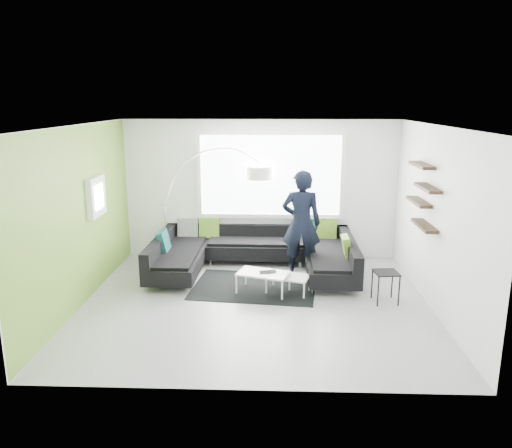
# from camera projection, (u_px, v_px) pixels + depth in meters

# --- Properties ---
(ground) EXTENTS (5.50, 5.50, 0.00)m
(ground) POSITION_uv_depth(u_px,v_px,m) (256.00, 302.00, 8.02)
(ground) COLOR gray
(ground) RESTS_ON ground
(room_shell) EXTENTS (5.54, 5.04, 2.82)m
(room_shell) POSITION_uv_depth(u_px,v_px,m) (259.00, 189.00, 7.78)
(room_shell) COLOR white
(room_shell) RESTS_ON ground
(sectional_sofa) EXTENTS (3.74, 2.34, 0.80)m
(sectional_sofa) POSITION_uv_depth(u_px,v_px,m) (254.00, 255.00, 9.31)
(sectional_sofa) COLOR black
(sectional_sofa) RESTS_ON ground
(rug) EXTENTS (2.25, 1.74, 0.01)m
(rug) POSITION_uv_depth(u_px,v_px,m) (254.00, 286.00, 8.69)
(rug) COLOR black
(rug) RESTS_ON ground
(coffee_table) EXTENTS (1.22, 0.93, 0.35)m
(coffee_table) POSITION_uv_depth(u_px,v_px,m) (276.00, 283.00, 8.40)
(coffee_table) COLOR white
(coffee_table) RESTS_ON ground
(arc_lamp) EXTENTS (2.18, 0.84, 2.29)m
(arc_lamp) POSITION_uv_depth(u_px,v_px,m) (164.00, 207.00, 9.66)
(arc_lamp) COLOR silver
(arc_lamp) RESTS_ON ground
(side_table) EXTENTS (0.41, 0.41, 0.51)m
(side_table) POSITION_uv_depth(u_px,v_px,m) (385.00, 287.00, 7.98)
(side_table) COLOR black
(side_table) RESTS_ON ground
(person) EXTENTS (0.76, 0.54, 1.96)m
(person) POSITION_uv_depth(u_px,v_px,m) (301.00, 223.00, 9.10)
(person) COLOR black
(person) RESTS_ON ground
(laptop) EXTENTS (0.40, 0.35, 0.02)m
(laptop) POSITION_uv_depth(u_px,v_px,m) (269.00, 273.00, 8.32)
(laptop) COLOR black
(laptop) RESTS_ON coffee_table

